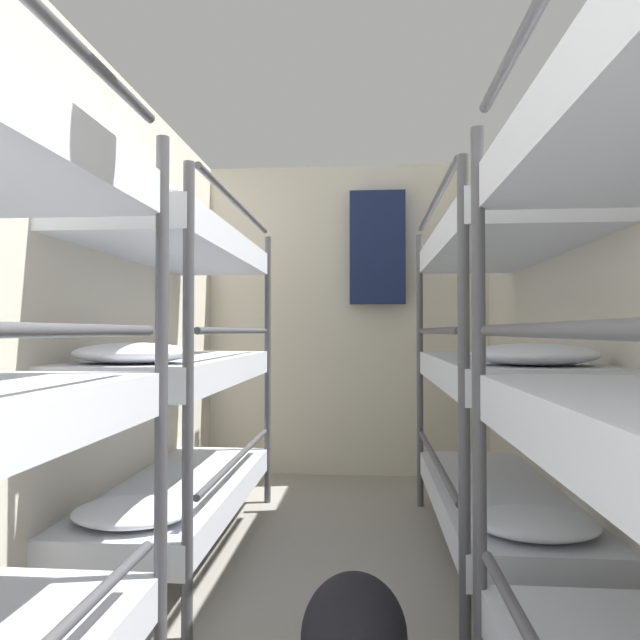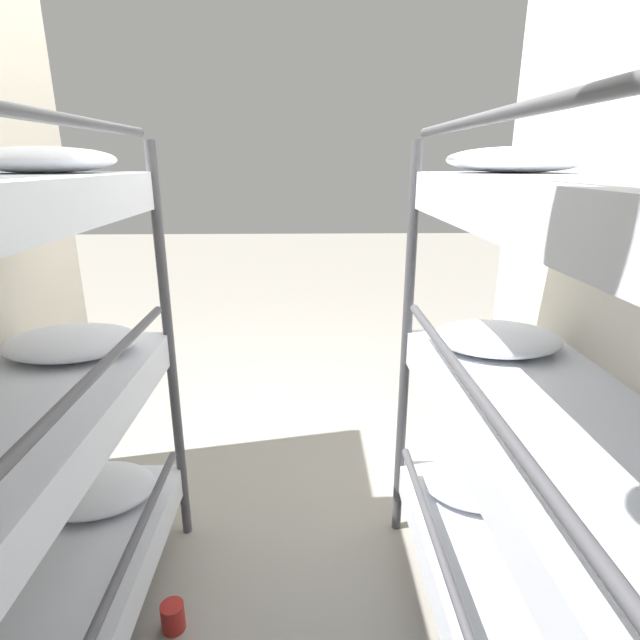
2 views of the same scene
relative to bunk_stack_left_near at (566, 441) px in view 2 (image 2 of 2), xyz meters
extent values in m
plane|color=gray|center=(0.83, -1.39, -0.98)|extent=(20.00, 20.00, 0.00)
cylinder|color=#4C4C51|center=(0.31, -0.81, -0.06)|extent=(0.04, 0.04, 1.83)
ellipsoid|color=white|center=(-0.01, -0.60, -0.57)|extent=(0.50, 0.40, 0.09)
cylinder|color=#4C4C51|center=(0.31, 0.07, -0.47)|extent=(0.03, 1.53, 0.03)
cube|color=silver|center=(-0.01, 0.07, -0.01)|extent=(0.63, 1.80, 0.14)
ellipsoid|color=white|center=(-0.01, -0.60, 0.10)|extent=(0.50, 0.40, 0.09)
cylinder|color=#4C4C51|center=(0.31, 0.07, 0.20)|extent=(0.03, 1.53, 0.03)
cube|color=silver|center=(-0.01, 0.07, 0.66)|extent=(0.63, 1.80, 0.14)
ellipsoid|color=white|center=(-0.01, -0.60, 0.78)|extent=(0.50, 0.40, 0.09)
cylinder|color=#4C4C51|center=(0.31, 0.07, 0.87)|extent=(0.03, 1.53, 0.03)
cylinder|color=#4C4C51|center=(1.35, -0.81, -0.06)|extent=(0.04, 0.04, 1.83)
ellipsoid|color=white|center=(1.66, -0.60, -0.57)|extent=(0.50, 0.40, 0.09)
cylinder|color=#4C4C51|center=(1.35, 0.07, -0.47)|extent=(0.03, 1.53, 0.03)
ellipsoid|color=white|center=(1.66, -0.60, 0.10)|extent=(0.50, 0.40, 0.09)
cylinder|color=#4C4C51|center=(1.35, 0.07, 0.20)|extent=(0.03, 1.53, 0.03)
ellipsoid|color=white|center=(1.66, -0.60, 0.78)|extent=(0.50, 0.40, 0.09)
cylinder|color=#4C4C51|center=(1.35, 0.07, 0.87)|extent=(0.03, 1.53, 0.03)
cylinder|color=#AD231E|center=(1.28, -0.27, -0.92)|extent=(0.09, 0.09, 0.12)
camera|label=1|loc=(0.99, -0.91, 0.20)|focal=32.00mm
camera|label=2|loc=(0.74, 1.24, 0.77)|focal=28.00mm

